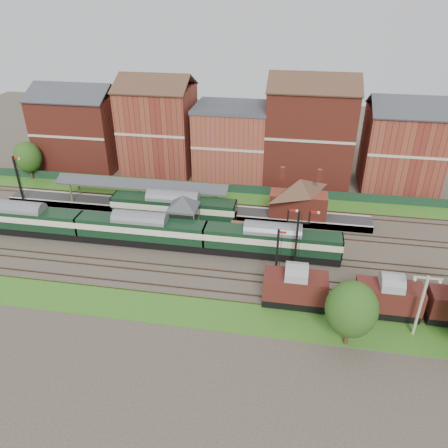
% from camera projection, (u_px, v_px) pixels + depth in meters
% --- Properties ---
extents(ground, '(160.00, 160.00, 0.00)m').
position_uv_depth(ground, '(201.00, 250.00, 56.75)').
color(ground, '#473D33').
rests_on(ground, ground).
extents(grass_back, '(90.00, 4.50, 0.06)m').
position_uv_depth(grass_back, '(223.00, 197.00, 70.49)').
color(grass_back, '#2D6619').
rests_on(grass_back, ground).
extents(grass_front, '(90.00, 5.00, 0.06)m').
position_uv_depth(grass_front, '(177.00, 309.00, 46.42)').
color(grass_front, '#2D6619').
rests_on(grass_front, ground).
extents(fence, '(90.00, 0.12, 1.50)m').
position_uv_depth(fence, '(225.00, 188.00, 71.85)').
color(fence, '#193823').
rests_on(fence, ground).
extents(platform, '(55.00, 3.40, 1.00)m').
position_uv_depth(platform, '(183.00, 209.00, 65.63)').
color(platform, '#2D2D2D').
rests_on(platform, ground).
extents(signal_box, '(5.40, 5.40, 6.00)m').
position_uv_depth(signal_box, '(184.00, 215.00, 58.43)').
color(signal_box, '#5F6E4E').
rests_on(signal_box, ground).
extents(brick_hut, '(3.20, 2.64, 2.94)m').
position_uv_depth(brick_hut, '(243.00, 233.00, 58.21)').
color(brick_hut, maroon).
rests_on(brick_hut, ground).
extents(station_building, '(8.10, 8.10, 5.90)m').
position_uv_depth(station_building, '(299.00, 197.00, 61.41)').
color(station_building, maroon).
rests_on(station_building, platform).
extents(canopy, '(26.00, 3.89, 4.08)m').
position_uv_depth(canopy, '(142.00, 182.00, 64.53)').
color(canopy, '#4A5334').
rests_on(canopy, platform).
extents(semaphore_bracket, '(3.60, 0.25, 8.18)m').
position_uv_depth(semaphore_bracket, '(297.00, 237.00, 50.54)').
color(semaphore_bracket, black).
rests_on(semaphore_bracket, ground).
extents(semaphore_platform_end, '(1.23, 0.25, 8.00)m').
position_uv_depth(semaphore_platform_end, '(19.00, 180.00, 66.06)').
color(semaphore_platform_end, black).
rests_on(semaphore_platform_end, ground).
extents(semaphore_siding, '(1.23, 0.25, 8.00)m').
position_uv_depth(semaphore_siding, '(277.00, 260.00, 47.21)').
color(semaphore_siding, black).
rests_on(semaphore_siding, ground).
extents(yard_lamp, '(2.60, 0.22, 7.00)m').
position_uv_depth(yard_lamp, '(421.00, 302.00, 41.34)').
color(yard_lamp, beige).
rests_on(yard_lamp, ground).
extents(town_backdrop, '(69.00, 10.00, 16.00)m').
position_uv_depth(town_backdrop, '(231.00, 138.00, 74.84)').
color(town_backdrop, maroon).
rests_on(town_backdrop, ground).
extents(dmu_train, '(51.18, 2.69, 3.93)m').
position_uv_depth(dmu_train, '(141.00, 229.00, 56.81)').
color(dmu_train, black).
rests_on(dmu_train, ground).
extents(platform_railcar, '(17.84, 2.81, 4.11)m').
position_uv_depth(platform_railcar, '(174.00, 208.00, 61.96)').
color(platform_railcar, black).
rests_on(platform_railcar, ground).
extents(goods_van_a, '(6.69, 2.90, 4.06)m').
position_uv_depth(goods_van_a, '(295.00, 287.00, 46.08)').
color(goods_van_a, black).
rests_on(goods_van_a, ground).
extents(goods_van_b, '(6.51, 2.82, 3.95)m').
position_uv_depth(goods_van_b, '(388.00, 298.00, 44.69)').
color(goods_van_b, black).
rests_on(goods_van_b, ground).
extents(tree_far, '(4.82, 4.82, 7.04)m').
position_uv_depth(tree_far, '(351.00, 309.00, 40.05)').
color(tree_far, '#382619').
rests_on(tree_far, ground).
extents(tree_back, '(4.62, 4.62, 6.74)m').
position_uv_depth(tree_back, '(28.00, 157.00, 75.04)').
color(tree_back, '#382619').
rests_on(tree_back, ground).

